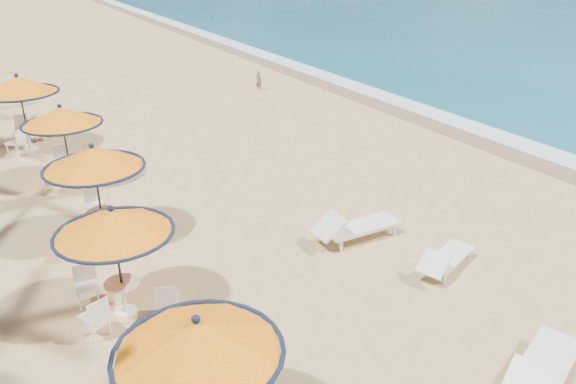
{
  "coord_description": "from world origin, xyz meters",
  "views": [
    {
      "loc": [
        -6.91,
        -5.46,
        6.5
      ],
      "look_at": [
        -1.0,
        4.62,
        1.2
      ],
      "focal_mm": 35.0,
      "sensor_mm": 36.0,
      "label": 1
    }
  ],
  "objects_px": {
    "station_1": "(113,237)",
    "station_4": "(20,94)",
    "lounger_mid": "(445,259)",
    "station_2": "(95,170)",
    "station_3": "(62,126)",
    "station_0": "(200,354)",
    "lounger_far": "(354,226)",
    "lounger_near": "(542,369)"
  },
  "relations": [
    {
      "from": "station_1",
      "to": "station_4",
      "type": "relative_size",
      "value": 0.87
    },
    {
      "from": "lounger_mid",
      "to": "station_4",
      "type": "bearing_deg",
      "value": 97.08
    },
    {
      "from": "station_2",
      "to": "station_3",
      "type": "distance_m",
      "value": 3.94
    },
    {
      "from": "station_1",
      "to": "station_3",
      "type": "relative_size",
      "value": 0.97
    },
    {
      "from": "station_1",
      "to": "station_3",
      "type": "distance_m",
      "value": 7.09
    },
    {
      "from": "station_1",
      "to": "station_2",
      "type": "relative_size",
      "value": 0.95
    },
    {
      "from": "station_0",
      "to": "station_4",
      "type": "distance_m",
      "value": 14.42
    },
    {
      "from": "lounger_far",
      "to": "station_3",
      "type": "bearing_deg",
      "value": 127.19
    },
    {
      "from": "station_0",
      "to": "lounger_mid",
      "type": "height_order",
      "value": "station_0"
    },
    {
      "from": "station_2",
      "to": "lounger_far",
      "type": "distance_m",
      "value": 6.05
    },
    {
      "from": "lounger_near",
      "to": "lounger_mid",
      "type": "distance_m",
      "value": 3.48
    },
    {
      "from": "station_1",
      "to": "lounger_mid",
      "type": "bearing_deg",
      "value": -17.45
    },
    {
      "from": "station_3",
      "to": "lounger_near",
      "type": "xyz_separation_m",
      "value": [
        4.72,
        -12.33,
        -1.34
      ]
    },
    {
      "from": "lounger_near",
      "to": "station_4",
      "type": "bearing_deg",
      "value": 88.02
    },
    {
      "from": "station_0",
      "to": "station_2",
      "type": "bearing_deg",
      "value": 87.75
    },
    {
      "from": "station_3",
      "to": "station_4",
      "type": "bearing_deg",
      "value": 99.88
    },
    {
      "from": "station_3",
      "to": "station_4",
      "type": "height_order",
      "value": "station_4"
    },
    {
      "from": "station_1",
      "to": "lounger_mid",
      "type": "xyz_separation_m",
      "value": [
        6.31,
        -1.98,
        -1.35
      ]
    },
    {
      "from": "station_4",
      "to": "station_3",
      "type": "bearing_deg",
      "value": -80.12
    },
    {
      "from": "lounger_near",
      "to": "station_1",
      "type": "bearing_deg",
      "value": 113.82
    },
    {
      "from": "station_2",
      "to": "lounger_near",
      "type": "xyz_separation_m",
      "value": [
        4.73,
        -8.4,
        -1.37
      ]
    },
    {
      "from": "station_3",
      "to": "lounger_mid",
      "type": "bearing_deg",
      "value": -56.96
    },
    {
      "from": "station_4",
      "to": "lounger_mid",
      "type": "relative_size",
      "value": 1.39
    },
    {
      "from": "station_4",
      "to": "lounger_mid",
      "type": "distance_m",
      "value": 14.35
    },
    {
      "from": "station_3",
      "to": "lounger_far",
      "type": "bearing_deg",
      "value": -54.38
    },
    {
      "from": "station_3",
      "to": "station_4",
      "type": "xyz_separation_m",
      "value": [
        -0.63,
        3.62,
        0.18
      ]
    },
    {
      "from": "station_2",
      "to": "lounger_far",
      "type": "height_order",
      "value": "station_2"
    },
    {
      "from": "station_4",
      "to": "lounger_mid",
      "type": "xyz_separation_m",
      "value": [
        6.52,
        -12.68,
        -1.58
      ]
    },
    {
      "from": "station_0",
      "to": "station_2",
      "type": "height_order",
      "value": "station_2"
    },
    {
      "from": "lounger_mid",
      "to": "lounger_far",
      "type": "height_order",
      "value": "lounger_far"
    },
    {
      "from": "station_0",
      "to": "lounger_mid",
      "type": "xyz_separation_m",
      "value": [
        6.18,
        1.73,
        -1.39
      ]
    },
    {
      "from": "lounger_mid",
      "to": "lounger_far",
      "type": "xyz_separation_m",
      "value": [
        -0.87,
        2.05,
        0.07
      ]
    },
    {
      "from": "station_1",
      "to": "lounger_far",
      "type": "relative_size",
      "value": 1.03
    },
    {
      "from": "station_0",
      "to": "station_3",
      "type": "height_order",
      "value": "station_3"
    },
    {
      "from": "station_2",
      "to": "lounger_mid",
      "type": "bearing_deg",
      "value": -40.94
    },
    {
      "from": "lounger_far",
      "to": "station_1",
      "type": "bearing_deg",
      "value": -177.69
    },
    {
      "from": "lounger_far",
      "to": "station_2",
      "type": "bearing_deg",
      "value": 150.19
    },
    {
      "from": "station_2",
      "to": "station_3",
      "type": "xyz_separation_m",
      "value": [
        0.01,
        3.94,
        -0.04
      ]
    },
    {
      "from": "station_4",
      "to": "lounger_mid",
      "type": "height_order",
      "value": "station_4"
    },
    {
      "from": "lounger_near",
      "to": "lounger_far",
      "type": "height_order",
      "value": "lounger_near"
    },
    {
      "from": "station_1",
      "to": "station_2",
      "type": "bearing_deg",
      "value": 82.67
    },
    {
      "from": "lounger_mid",
      "to": "station_1",
      "type": "bearing_deg",
      "value": 142.39
    }
  ]
}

